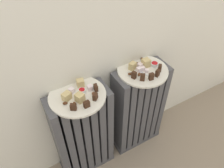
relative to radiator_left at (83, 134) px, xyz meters
name	(u,v)px	position (x,y,z in m)	size (l,w,h in m)	color
radiator_left	(83,134)	(0.00, 0.00, 0.00)	(0.35, 0.15, 0.66)	#47474C
radiator_right	(138,109)	(0.40, 0.00, 0.00)	(0.35, 0.15, 0.66)	#47474C
plate_left	(77,95)	(0.00, 0.00, 0.34)	(0.29, 0.29, 0.01)	silver
plate_right	(143,70)	(0.40, 0.00, 0.34)	(0.29, 0.29, 0.01)	silver
dark_cake_slice_left_0	(73,107)	(-0.05, -0.08, 0.36)	(0.03, 0.02, 0.04)	#382114
dark_cake_slice_left_1	(87,104)	(0.01, -0.10, 0.36)	(0.03, 0.02, 0.04)	#382114
dark_cake_slice_left_2	(95,97)	(0.06, -0.07, 0.36)	(0.03, 0.02, 0.04)	#382114
dark_cake_slice_left_3	(96,88)	(0.10, -0.02, 0.36)	(0.03, 0.02, 0.04)	#382114
marble_cake_slice_left_0	(67,96)	(-0.05, 0.00, 0.36)	(0.04, 0.03, 0.04)	tan
marble_cake_slice_left_1	(80,98)	(0.00, -0.05, 0.37)	(0.04, 0.04, 0.04)	tan
marble_cake_slice_left_2	(80,83)	(0.04, 0.05, 0.36)	(0.04, 0.03, 0.04)	tan
turkish_delight_left_0	(72,90)	(-0.02, 0.03, 0.36)	(0.02, 0.02, 0.02)	white
turkish_delight_left_1	(77,96)	(-0.01, -0.02, 0.35)	(0.02, 0.02, 0.02)	white
turkish_delight_left_2	(90,87)	(0.07, 0.00, 0.36)	(0.03, 0.03, 0.03)	white
medjool_date_left_0	(75,104)	(-0.04, -0.06, 0.35)	(0.02, 0.01, 0.02)	#4C2814
medjool_date_left_1	(65,103)	(-0.07, -0.03, 0.35)	(0.02, 0.01, 0.01)	#4C2814
medjool_date_left_2	(94,94)	(0.07, -0.04, 0.35)	(0.02, 0.02, 0.02)	#4C2814
jam_bowl_left	(82,91)	(0.03, 0.00, 0.36)	(0.04, 0.04, 0.02)	white
dark_cake_slice_right_0	(134,75)	(0.31, -0.04, 0.37)	(0.02, 0.02, 0.04)	#382114
dark_cake_slice_right_1	(143,77)	(0.34, -0.07, 0.37)	(0.02, 0.02, 0.04)	#382114
dark_cake_slice_right_2	(151,77)	(0.39, -0.09, 0.37)	(0.02, 0.02, 0.04)	#382114
dark_cake_slice_right_3	(158,73)	(0.43, -0.09, 0.37)	(0.02, 0.02, 0.04)	#382114
dark_cake_slice_right_4	(160,68)	(0.47, -0.06, 0.37)	(0.02, 0.02, 0.04)	#382114
marble_cake_slice_right_0	(146,63)	(0.43, 0.02, 0.37)	(0.04, 0.04, 0.05)	tan
marble_cake_slice_right_1	(132,66)	(0.35, 0.03, 0.37)	(0.04, 0.03, 0.04)	tan
turkish_delight_right_0	(147,71)	(0.41, -0.03, 0.35)	(0.02, 0.02, 0.02)	white
turkish_delight_right_1	(143,68)	(0.40, 0.00, 0.36)	(0.02, 0.02, 0.02)	white
turkish_delight_right_2	(139,69)	(0.37, 0.00, 0.36)	(0.02, 0.02, 0.02)	white
turkish_delight_right_3	(140,66)	(0.40, 0.02, 0.36)	(0.03, 0.03, 0.03)	white
medjool_date_right_0	(137,63)	(0.40, 0.05, 0.35)	(0.03, 0.02, 0.01)	#4C2814
medjool_date_right_1	(139,74)	(0.35, -0.03, 0.35)	(0.03, 0.01, 0.02)	#4C2814
medjool_date_right_2	(142,59)	(0.45, 0.07, 0.35)	(0.03, 0.02, 0.02)	#4C2814
medjool_date_right_3	(130,74)	(0.31, 0.00, 0.35)	(0.03, 0.02, 0.01)	#4C2814
jam_bowl_right	(154,64)	(0.48, 0.00, 0.35)	(0.04, 0.04, 0.02)	white
fork	(145,74)	(0.38, -0.04, 0.35)	(0.05, 0.09, 0.00)	silver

